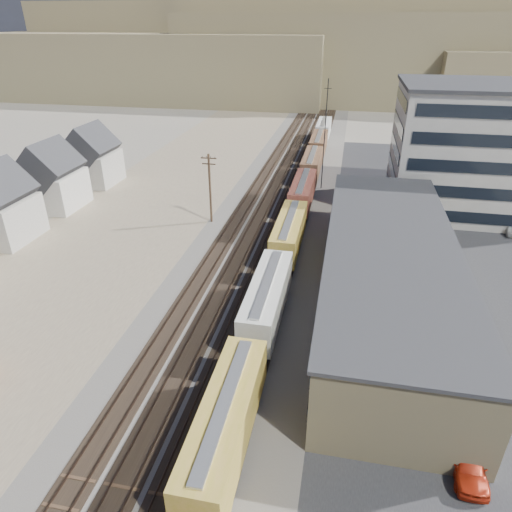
% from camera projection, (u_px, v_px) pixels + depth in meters
% --- Properties ---
extents(ground, '(300.00, 300.00, 0.00)m').
position_uv_depth(ground, '(152.00, 494.00, 28.28)').
color(ground, '#6B6356').
rests_on(ground, ground).
extents(ballast_bed, '(18.00, 200.00, 0.06)m').
position_uv_depth(ballast_bed, '(278.00, 206.00, 71.74)').
color(ballast_bed, '#4C4742').
rests_on(ballast_bed, ground).
extents(dirt_yard, '(24.00, 180.00, 0.03)m').
position_uv_depth(dirt_yard, '(132.00, 221.00, 66.58)').
color(dirt_yard, '#70604D').
rests_on(dirt_yard, ground).
extents(asphalt_lot, '(26.00, 120.00, 0.04)m').
position_uv_depth(asphalt_lot, '(439.00, 264.00, 54.82)').
color(asphalt_lot, '#232326').
rests_on(asphalt_lot, ground).
extents(rail_tracks, '(11.40, 200.00, 0.24)m').
position_uv_depth(rail_tracks, '(275.00, 205.00, 71.80)').
color(rail_tracks, black).
rests_on(rail_tracks, ground).
extents(freight_train, '(3.00, 119.74, 4.46)m').
position_uv_depth(freight_train, '(296.00, 210.00, 62.77)').
color(freight_train, black).
rests_on(freight_train, ground).
extents(warehouse, '(12.40, 40.40, 7.25)m').
position_uv_depth(warehouse, '(387.00, 272.00, 45.69)').
color(warehouse, tan).
rests_on(warehouse, ground).
extents(office_tower, '(22.60, 18.60, 18.45)m').
position_uv_depth(office_tower, '(473.00, 149.00, 66.85)').
color(office_tower, '#9E998E').
rests_on(office_tower, ground).
extents(utility_pole_north, '(2.20, 0.32, 10.00)m').
position_uv_depth(utility_pole_north, '(210.00, 187.00, 63.85)').
color(utility_pole_north, '#382619').
rests_on(utility_pole_north, ground).
extents(radio_mast, '(1.20, 0.16, 18.00)m').
position_uv_depth(radio_mast, '(325.00, 136.00, 75.17)').
color(radio_mast, black).
rests_on(radio_mast, ground).
extents(hills_north, '(265.00, 80.00, 32.00)m').
position_uv_depth(hills_north, '(329.00, 56.00, 167.73)').
color(hills_north, brown).
rests_on(hills_north, ground).
extents(parked_car_red, '(2.04, 5.01, 1.70)m').
position_uv_depth(parked_car_red, '(468.00, 463.00, 29.32)').
color(parked_car_red, '#B52910').
rests_on(parked_car_red, ground).
extents(parked_car_blue, '(6.29, 5.52, 1.61)m').
position_uv_depth(parked_car_blue, '(419.00, 218.00, 65.45)').
color(parked_car_blue, navy).
rests_on(parked_car_blue, ground).
extents(parked_car_far, '(1.85, 4.08, 1.36)m').
position_uv_depth(parked_car_far, '(511.00, 229.00, 62.37)').
color(parked_car_far, silver).
rests_on(parked_car_far, ground).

